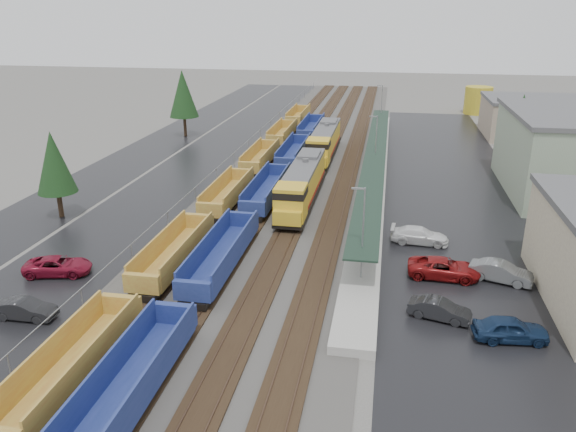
% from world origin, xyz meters
% --- Properties ---
extents(ballast_strip, '(20.00, 160.00, 0.08)m').
position_xyz_m(ballast_strip, '(0.00, 60.00, 0.04)').
color(ballast_strip, '#302D2B').
rests_on(ballast_strip, ground).
extents(trackbed, '(14.60, 160.00, 0.22)m').
position_xyz_m(trackbed, '(-0.00, 60.00, 0.16)').
color(trackbed, black).
rests_on(trackbed, ground).
extents(west_parking_lot, '(10.00, 160.00, 0.02)m').
position_xyz_m(west_parking_lot, '(-15.00, 60.00, 0.01)').
color(west_parking_lot, black).
rests_on(west_parking_lot, ground).
extents(west_road, '(9.00, 160.00, 0.02)m').
position_xyz_m(west_road, '(-25.00, 60.00, 0.01)').
color(west_road, black).
rests_on(west_road, ground).
extents(east_commuter_lot, '(16.00, 100.00, 0.02)m').
position_xyz_m(east_commuter_lot, '(19.00, 50.00, 0.01)').
color(east_commuter_lot, black).
rests_on(east_commuter_lot, ground).
extents(station_platform, '(3.00, 80.00, 8.00)m').
position_xyz_m(station_platform, '(9.50, 50.01, 0.73)').
color(station_platform, '#9E9B93').
rests_on(station_platform, ground).
extents(chainlink_fence, '(0.08, 160.04, 2.02)m').
position_xyz_m(chainlink_fence, '(-9.50, 58.44, 1.61)').
color(chainlink_fence, gray).
rests_on(chainlink_fence, ground).
extents(distant_hills, '(301.00, 140.00, 25.20)m').
position_xyz_m(distant_hills, '(44.79, 210.68, 0.00)').
color(distant_hills, '#51654F').
rests_on(distant_hills, ground).
extents(tree_west_near, '(3.96, 3.96, 9.00)m').
position_xyz_m(tree_west_near, '(-22.00, 30.00, 5.82)').
color(tree_west_near, '#332316').
rests_on(tree_west_near, ground).
extents(tree_west_far, '(4.84, 4.84, 11.00)m').
position_xyz_m(tree_west_far, '(-23.00, 70.00, 7.12)').
color(tree_west_far, '#332316').
rests_on(tree_west_far, ground).
extents(tree_east, '(4.40, 4.40, 10.00)m').
position_xyz_m(tree_east, '(28.00, 58.00, 6.47)').
color(tree_east, '#332316').
rests_on(tree_east, ground).
extents(locomotive_lead, '(2.98, 19.65, 4.45)m').
position_xyz_m(locomotive_lead, '(2.00, 38.04, 2.38)').
color(locomotive_lead, black).
rests_on(locomotive_lead, ground).
extents(locomotive_trail, '(2.98, 19.65, 4.45)m').
position_xyz_m(locomotive_trail, '(2.00, 59.04, 2.38)').
color(locomotive_trail, black).
rests_on(locomotive_trail, ground).
extents(well_string_yellow, '(2.79, 110.27, 2.47)m').
position_xyz_m(well_string_yellow, '(-6.00, 36.80, 1.21)').
color(well_string_yellow, '#A96E2F').
rests_on(well_string_yellow, ground).
extents(well_string_blue, '(2.82, 103.88, 2.50)m').
position_xyz_m(well_string_blue, '(-2.00, 29.90, 1.23)').
color(well_string_blue, navy).
rests_on(well_string_blue, ground).
extents(storage_tank, '(5.50, 5.50, 5.50)m').
position_xyz_m(storage_tank, '(28.67, 101.38, 2.75)').
color(storage_tank, gold).
rests_on(storage_tank, ground).
extents(parked_car_west_b, '(1.62, 4.35, 1.42)m').
position_xyz_m(parked_car_west_b, '(-13.18, 10.81, 0.71)').
color(parked_car_west_b, black).
rests_on(parked_car_west_b, ground).
extents(parked_car_west_c, '(3.53, 5.70, 1.47)m').
position_xyz_m(parked_car_west_c, '(-14.80, 17.58, 0.74)').
color(parked_car_west_c, maroon).
rests_on(parked_car_west_c, ground).
extents(parked_car_east_a, '(2.55, 4.52, 1.41)m').
position_xyz_m(parked_car_east_a, '(15.18, 15.89, 0.71)').
color(parked_car_east_a, black).
rests_on(parked_car_east_a, ground).
extents(parked_car_east_b, '(2.86, 5.81, 1.59)m').
position_xyz_m(parked_car_east_b, '(15.98, 22.55, 0.79)').
color(parked_car_east_b, maroon).
rests_on(parked_car_east_b, ground).
extents(parked_car_east_c, '(2.50, 5.39, 1.52)m').
position_xyz_m(parked_car_east_c, '(14.34, 29.38, 0.76)').
color(parked_car_east_c, white).
rests_on(parked_car_east_c, ground).
extents(parked_car_east_d, '(2.42, 4.95, 1.63)m').
position_xyz_m(parked_car_east_d, '(19.51, 13.91, 0.81)').
color(parked_car_east_d, '#122647').
rests_on(parked_car_east_d, ground).
extents(parked_car_east_e, '(3.11, 5.12, 1.59)m').
position_xyz_m(parked_car_east_e, '(20.36, 22.63, 0.80)').
color(parked_car_east_e, '#5D6062').
rests_on(parked_car_east_e, ground).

